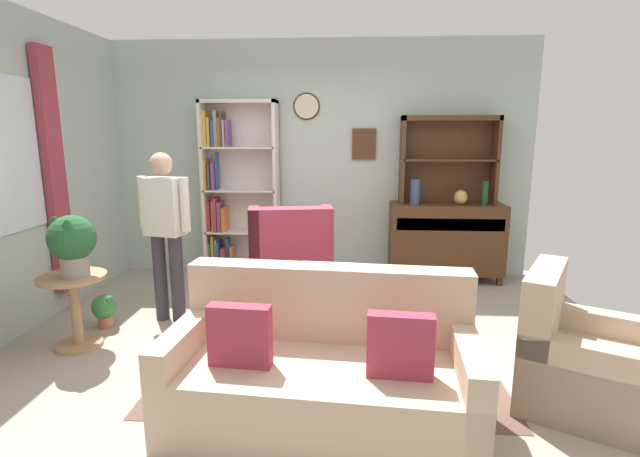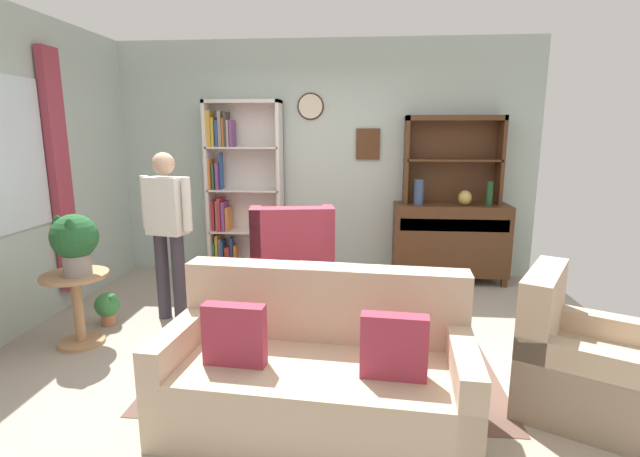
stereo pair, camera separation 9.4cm
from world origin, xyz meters
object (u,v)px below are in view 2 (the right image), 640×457
Objects in this scene: couch_floral at (317,372)px; bookshelf at (238,192)px; plant_stand at (77,301)px; person_reading at (167,225)px; wingback_chair at (292,271)px; book_stack at (301,311)px; armchair_floral at (581,366)px; sideboard_hutch at (453,148)px; potted_plant_small at (108,306)px; sideboard at (450,239)px; potted_plant_large at (74,240)px; coffee_table at (316,319)px; vase_tall at (419,192)px; vase_round at (465,198)px; bottle_wine at (489,194)px.

bookshelf is at bearing 112.60° from couch_floral.
plant_stand is 0.39× the size of person_reading.
person_reading is at bearing 135.69° from couch_floral.
book_stack is (0.24, -1.22, 0.06)m from wingback_chair.
wingback_chair is (-2.06, 1.59, 0.09)m from armchair_floral.
sideboard_hutch is at bearing 28.27° from person_reading.
sideboard is at bearing 25.65° from potted_plant_small.
book_stack is (-1.47, -2.34, -1.11)m from sideboard_hutch.
sideboard is 3.70m from potted_plant_small.
armchair_floral is 2.11× the size of potted_plant_large.
plant_stand reaches higher than coffee_table.
sideboard is at bearing -90.00° from sideboard_hutch.
couch_floral is 8.60× the size of book_stack.
wingback_chair reaches higher than potted_plant_small.
vase_tall is 0.58× the size of potted_plant_large.
plant_stand is (-2.96, -1.91, -0.69)m from vase_tall.
coffee_table is at bearing -73.15° from wingback_chair.
armchair_floral is (2.87, -2.70, -0.74)m from bookshelf.
book_stack is (1.88, -0.24, 0.07)m from plant_stand.
vase_round is at bearing -53.52° from sideboard_hutch.
book_stack is at bearing -32.13° from person_reading.
person_reading is (0.50, 0.63, 0.01)m from potted_plant_large.
vase_round is at bearing 27.34° from wingback_chair.
coffee_table is (-1.50, -2.08, -0.65)m from vase_round.
person_reading is 1.95× the size of coffee_table.
sideboard is 2.62× the size of potted_plant_large.
bottle_wine reaches higher than armchair_floral.
couch_floral is 3.76× the size of potted_plant_large.
potted_plant_small is (-0.80, -1.68, -0.85)m from bookshelf.
bottle_wine is 2.40m from wingback_chair.
potted_plant_large is 1.90m from book_stack.
vase_tall is 0.19× the size of person_reading.
bottle_wine is 3.45m from person_reading.
plant_stand is 2.81× the size of book_stack.
bookshelf is 2.62× the size of coffee_table.
armchair_floral is 3.43m from person_reading.
book_stack is (1.05, -2.32, -0.58)m from bookshelf.
coffee_table is (1.93, -0.12, -0.54)m from potted_plant_large.
potted_plant_small is at bearing -115.52° from bookshelf.
couch_floral is 1.78× the size of wingback_chair.
plant_stand is at bearing 175.53° from coffee_table.
vase_round reaches higher than wingback_chair.
bottle_wine is 4.17m from potted_plant_large.
plant_stand is at bearing -111.77° from bookshelf.
book_stack is (1.33, -0.84, -0.46)m from person_reading.
vase_round reaches higher than coffee_table.
coffee_table is (-0.08, 0.72, 0.04)m from couch_floral.
sideboard_hutch is at bearing 66.53° from couch_floral.
potted_plant_large is at bearing -110.24° from bookshelf.
couch_floral is at bearing -44.31° from person_reading.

